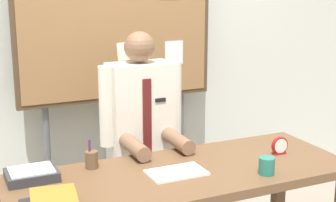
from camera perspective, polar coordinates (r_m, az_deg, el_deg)
The scene contains 9 objects.
back_wall at distance 3.77m, azimuth -6.71°, elevation 7.26°, with size 6.40×0.08×2.70m, color silver.
desk at distance 2.83m, azimuth 1.54°, elevation -9.43°, with size 1.88×0.71×0.74m.
person at distance 3.33m, azimuth -2.96°, elevation -5.57°, with size 0.55×0.56×1.44m.
bulletin_board at distance 3.56m, azimuth -5.72°, elevation 8.72°, with size 1.40×0.09×2.06m.
open_notebook at distance 2.76m, azimuth 0.94°, elevation -7.94°, with size 0.31×0.19×0.01m, color white.
desk_clock at distance 3.11m, azimuth 12.28°, elevation -4.94°, with size 0.10×0.04×0.10m.
coffee_mug at distance 2.79m, azimuth 10.89°, elevation -7.07°, with size 0.08×0.08×0.09m, color #267266.
pen_holder at distance 2.86m, azimuth -8.48°, elevation -6.43°, with size 0.07×0.07×0.16m.
paper_tray at distance 2.77m, azimuth -14.88°, elevation -7.89°, with size 0.26×0.20×0.06m.
Camera 1 is at (-1.15, -2.33, 1.77)m, focal length 54.97 mm.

